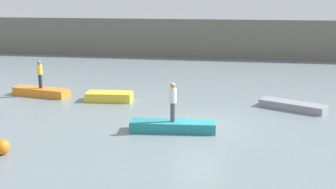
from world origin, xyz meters
TOP-DOWN VIEW (x-y plane):
  - ground_plane at (0.00, 0.00)m, footprint 120.00×120.00m
  - embankment_wall at (0.00, 22.87)m, footprint 80.00×1.20m
  - rowboat_orange at (-10.13, 4.66)m, footprint 3.76×1.66m
  - rowboat_yellow at (-5.60, 4.15)m, footprint 2.74×1.40m
  - rowboat_teal at (-0.99, -0.92)m, footprint 3.94×1.36m
  - rowboat_grey at (4.80, 4.01)m, footprint 3.60×2.50m
  - person_white_shirt at (-0.99, -0.92)m, footprint 0.32×0.32m
  - person_yellow_shirt at (-10.13, 4.66)m, footprint 0.32×0.32m
  - mooring_buoy at (-7.08, -4.93)m, footprint 0.62×0.62m

SIDE VIEW (x-z plane):
  - ground_plane at x=0.00m, z-range 0.00..0.00m
  - rowboat_grey at x=4.80m, z-range 0.00..0.40m
  - rowboat_teal at x=-0.99m, z-range 0.00..0.47m
  - rowboat_orange at x=-10.13m, z-range 0.00..0.48m
  - rowboat_yellow at x=-5.60m, z-range 0.00..0.51m
  - mooring_buoy at x=-7.08m, z-range 0.00..0.62m
  - person_yellow_shirt at x=-10.13m, z-range 0.58..2.27m
  - person_white_shirt at x=-0.99m, z-range 0.58..2.36m
  - embankment_wall at x=0.00m, z-range 0.00..3.78m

